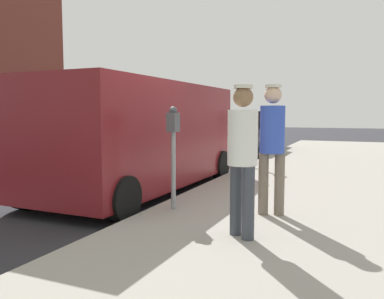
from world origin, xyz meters
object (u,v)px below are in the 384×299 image
object	(u,v)px
pedestrian_in_blue	(272,140)
pedestrian_in_white	(243,151)
parked_van	(141,134)
parking_meter_near	(173,140)
parked_sedan_ahead	(248,134)
parking_meter_far	(254,128)

from	to	relation	value
pedestrian_in_blue	pedestrian_in_white	size ratio (longest dim) A/B	1.04
pedestrian_in_white	parked_van	world-z (taller)	parked_van
parking_meter_near	pedestrian_in_white	size ratio (longest dim) A/B	0.88
pedestrian_in_blue	parking_meter_near	bearing A→B (deg)	-170.43
parking_meter_near	parked_sedan_ahead	world-z (taller)	parking_meter_near
parked_sedan_ahead	parking_meter_near	bearing A→B (deg)	-81.20
parking_meter_near	parked_van	size ratio (longest dim) A/B	0.29
parking_meter_near	pedestrian_in_blue	world-z (taller)	pedestrian_in_blue
parking_meter_near	parking_meter_far	distance (m)	4.83
parked_van	parked_sedan_ahead	xyz separation A→B (m)	(-0.04, 8.34, -0.41)
parked_sedan_ahead	pedestrian_in_white	bearing A→B (deg)	-75.32
parked_van	parked_sedan_ahead	world-z (taller)	parked_van
pedestrian_in_white	parked_sedan_ahead	xyz separation A→B (m)	(-2.85, 10.87, -0.40)
parking_meter_far	pedestrian_in_white	size ratio (longest dim) A/B	0.88
pedestrian_in_blue	parked_sedan_ahead	distance (m)	10.18
parking_meter_far	parked_sedan_ahead	size ratio (longest dim) A/B	0.34
pedestrian_in_blue	parked_sedan_ahead	xyz separation A→B (m)	(-2.95, 9.73, -0.45)
parking_meter_near	parking_meter_far	size ratio (longest dim) A/B	1.00
pedestrian_in_white	parked_van	xyz separation A→B (m)	(-2.80, 2.53, 0.01)
pedestrian_in_blue	pedestrian_in_white	world-z (taller)	pedestrian_in_blue
parking_meter_far	parked_sedan_ahead	bearing A→B (deg)	106.70
parking_meter_near	parked_sedan_ahead	size ratio (longest dim) A/B	0.34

